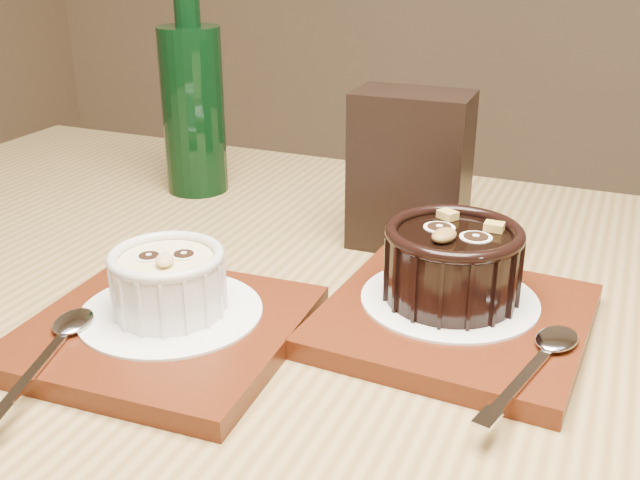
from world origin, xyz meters
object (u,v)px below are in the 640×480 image
(table, at_px, (335,435))
(tray_left, at_px, (165,330))
(condiment_stand, at_px, (410,171))
(ramekin_dark, at_px, (452,260))
(green_bottle, at_px, (193,104))
(tray_right, at_px, (455,320))
(ramekin_white, at_px, (168,279))

(table, distance_m, tray_left, 0.16)
(tray_left, bearing_deg, condiment_stand, 59.78)
(ramekin_dark, distance_m, green_bottle, 0.38)
(tray_left, relative_size, ramekin_dark, 1.81)
(green_bottle, bearing_deg, tray_right, -35.72)
(condiment_stand, height_order, green_bottle, green_bottle)
(ramekin_dark, bearing_deg, ramekin_white, -135.52)
(tray_right, distance_m, green_bottle, 0.40)
(ramekin_dark, relative_size, green_bottle, 0.40)
(tray_right, distance_m, ramekin_dark, 0.04)
(tray_right, relative_size, ramekin_dark, 1.81)
(ramekin_white, bearing_deg, condiment_stand, 33.75)
(ramekin_white, distance_m, condiment_stand, 0.25)
(ramekin_white, height_order, green_bottle, green_bottle)
(tray_right, relative_size, green_bottle, 0.73)
(condiment_stand, relative_size, green_bottle, 0.57)
(tray_left, height_order, condiment_stand, condiment_stand)
(tray_left, relative_size, tray_right, 1.00)
(ramekin_white, xyz_separation_m, tray_right, (0.19, 0.07, -0.03))
(table, relative_size, green_bottle, 5.16)
(table, relative_size, tray_right, 7.06)
(ramekin_white, bearing_deg, table, -6.93)
(ramekin_white, height_order, condiment_stand, condiment_stand)
(ramekin_white, relative_size, tray_right, 0.45)
(table, bearing_deg, tray_right, 20.27)
(ramekin_white, height_order, ramekin_dark, ramekin_dark)
(table, relative_size, ramekin_white, 15.76)
(tray_left, distance_m, condiment_stand, 0.26)
(tray_left, xyz_separation_m, ramekin_white, (-0.00, 0.01, 0.03))
(ramekin_white, relative_size, ramekin_dark, 0.81)
(ramekin_white, distance_m, tray_right, 0.21)
(ramekin_dark, xyz_separation_m, condiment_stand, (-0.06, 0.13, 0.02))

